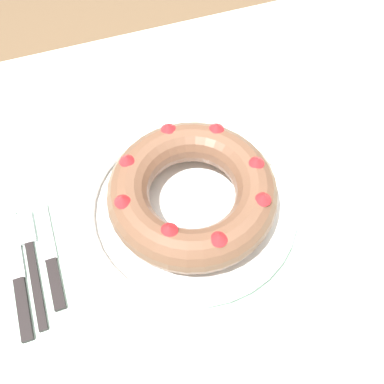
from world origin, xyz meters
TOP-DOWN VIEW (x-y plane):
  - ground_plane at (0.00, 0.00)m, footprint 8.00×8.00m
  - dining_table at (0.00, 0.00)m, footprint 1.26×0.92m
  - serving_dish at (0.03, 0.00)m, footprint 0.33×0.33m
  - bundt_cake at (0.03, 0.00)m, footprint 0.26×0.26m
  - fork at (-0.23, -0.00)m, footprint 0.02×0.20m
  - serving_knife at (-0.25, -0.03)m, footprint 0.02×0.21m
  - cake_knife at (-0.20, -0.02)m, footprint 0.02×0.18m
  - napkin at (0.32, 0.05)m, footprint 0.20×0.15m

SIDE VIEW (x-z plane):
  - ground_plane at x=0.00m, z-range 0.00..0.00m
  - dining_table at x=0.00m, z-range 0.28..1.04m
  - napkin at x=0.32m, z-range 0.77..0.77m
  - fork at x=-0.23m, z-range 0.77..0.77m
  - serving_knife at x=-0.25m, z-range 0.76..0.77m
  - cake_knife at x=-0.20m, z-range 0.76..0.77m
  - serving_dish at x=0.03m, z-range 0.77..0.79m
  - bundt_cake at x=0.03m, z-range 0.78..0.86m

